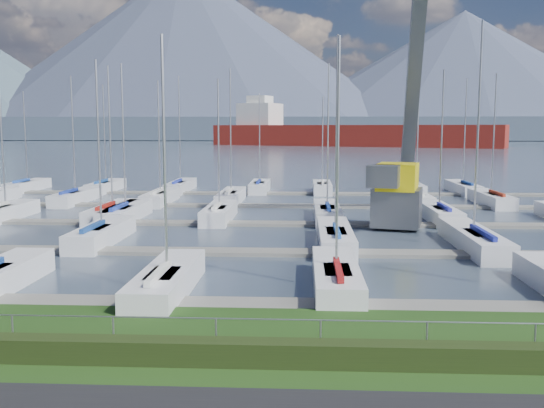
{
  "coord_description": "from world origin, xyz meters",
  "views": [
    {
      "loc": [
        1.47,
        -16.7,
        6.65
      ],
      "look_at": [
        0.0,
        12.0,
        3.0
      ],
      "focal_mm": 40.0,
      "sensor_mm": 36.0,
      "label": 1
    }
  ],
  "objects": [
    {
      "name": "path",
      "position": [
        0.0,
        -3.0,
        0.01
      ],
      "size": [
        160.0,
        2.0,
        0.04
      ],
      "primitive_type": "cube",
      "color": "black",
      "rests_on": "grass"
    },
    {
      "name": "water",
      "position": [
        0.0,
        260.0,
        -0.4
      ],
      "size": [
        800.0,
        540.0,
        0.2
      ],
      "primitive_type": "cube",
      "color": "#3E4B5B"
    },
    {
      "name": "hedge",
      "position": [
        0.0,
        -0.4,
        0.35
      ],
      "size": [
        80.0,
        0.7,
        0.7
      ],
      "primitive_type": "cube",
      "color": "#223011",
      "rests_on": "grass"
    },
    {
      "name": "fence",
      "position": [
        0.0,
        0.0,
        1.2
      ],
      "size": [
        80.0,
        0.04,
        0.04
      ],
      "primitive_type": "cylinder",
      "rotation": [
        0.0,
        1.57,
        0.0
      ],
      "color": "gray",
      "rests_on": "grass"
    },
    {
      "name": "foothill",
      "position": [
        0.0,
        330.0,
        6.0
      ],
      "size": [
        900.0,
        80.0,
        12.0
      ],
      "primitive_type": "cube",
      "color": "#414E5F",
      "rests_on": "water"
    },
    {
      "name": "mountains",
      "position": [
        7.35,
        404.62,
        46.68
      ],
      "size": [
        1190.0,
        360.0,
        115.0
      ],
      "color": "#495A6B",
      "rests_on": "water"
    },
    {
      "name": "docks",
      "position": [
        0.0,
        26.0,
        -0.22
      ],
      "size": [
        90.0,
        41.6,
        0.25
      ],
      "color": "gray",
      "rests_on": "water"
    },
    {
      "name": "crane",
      "position": [
        8.38,
        26.13,
        5.33
      ],
      "size": [
        5.2,
        13.45,
        22.35
      ],
      "rotation": [
        0.0,
        0.0,
        -0.26
      ],
      "color": "#54565B",
      "rests_on": "water"
    },
    {
      "name": "cargo_ship_mid",
      "position": [
        15.27,
        212.99,
        3.46
      ],
      "size": [
        107.29,
        57.74,
        21.5
      ],
      "rotation": [
        0.0,
        0.0,
        -0.39
      ],
      "color": "maroon",
      "rests_on": "water"
    },
    {
      "name": "sailboat_fleet",
      "position": [
        -1.71,
        28.81,
        5.44
      ],
      "size": [
        74.75,
        50.26,
        13.24
      ],
      "color": "#1E3598",
      "rests_on": "water"
    }
  ]
}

